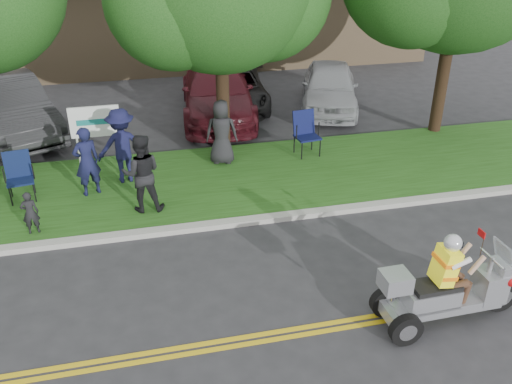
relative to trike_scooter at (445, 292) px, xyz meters
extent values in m
plane|color=#28282B|center=(-2.74, 0.76, -0.59)|extent=(120.00, 120.00, 0.00)
cube|color=gold|center=(-2.74, 0.18, -0.59)|extent=(60.00, 0.10, 0.01)
cube|color=gold|center=(-2.74, 0.34, -0.59)|extent=(60.00, 0.10, 0.01)
cube|color=#A8A89E|center=(-2.74, 3.81, -0.53)|extent=(60.00, 0.25, 0.12)
cube|color=#1F4712|center=(-2.74, 5.96, -0.54)|extent=(60.00, 4.00, 0.10)
cube|color=#9E7F5B|center=(-0.74, 19.76, 1.41)|extent=(18.00, 8.00, 4.00)
cylinder|color=#332114|center=(-2.24, 7.96, 1.51)|extent=(0.36, 0.36, 4.20)
sphere|color=#184413|center=(-3.44, 7.76, 3.53)|extent=(3.36, 3.36, 3.36)
cylinder|color=#332114|center=(4.26, 7.76, 1.79)|extent=(0.36, 0.36, 4.76)
cylinder|color=silver|center=(-6.14, 7.36, -0.04)|extent=(0.06, 0.06, 1.10)
cylinder|color=silver|center=(-5.14, 7.36, -0.04)|extent=(0.06, 0.06, 1.10)
cube|color=white|center=(-5.64, 7.36, 0.76)|extent=(1.25, 0.06, 0.80)
cylinder|color=black|center=(1.12, 0.02, -0.30)|extent=(0.59, 0.15, 0.59)
cylinder|color=black|center=(-0.83, -0.37, -0.32)|extent=(0.55, 0.16, 0.55)
cylinder|color=black|center=(-0.85, 0.34, -0.32)|extent=(0.55, 0.16, 0.55)
cube|color=#9C9EA5|center=(0.04, 0.00, -0.26)|extent=(1.87, 0.48, 0.18)
cube|color=#9C9EA5|center=(-0.25, 0.00, -0.05)|extent=(0.89, 0.47, 0.34)
cube|color=black|center=(-0.20, 0.00, 0.15)|extent=(0.79, 0.43, 0.10)
cube|color=#9C9EA5|center=(0.83, 0.02, 0.00)|extent=(0.45, 0.48, 0.54)
cube|color=silver|center=(0.97, 0.02, 0.57)|extent=(0.20, 0.45, 0.48)
cube|color=#9C9EA5|center=(-0.94, -0.01, 0.39)|extent=(0.45, 0.42, 0.29)
sphere|color=#B20C0F|center=(1.06, -0.12, 0.17)|extent=(0.22, 0.22, 0.22)
cube|color=yellow|center=(-0.09, 0.00, 0.55)|extent=(0.34, 0.40, 0.64)
sphere|color=silver|center=(-0.03, 0.00, 0.96)|extent=(0.28, 0.28, 0.28)
cylinder|color=black|center=(-7.58, 5.62, -0.25)|extent=(0.03, 0.03, 0.47)
cylinder|color=black|center=(-7.07, 5.70, -0.25)|extent=(0.03, 0.03, 0.47)
cylinder|color=black|center=(-7.65, 6.09, -0.25)|extent=(0.03, 0.03, 0.47)
cylinder|color=black|center=(-7.15, 6.17, -0.25)|extent=(0.03, 0.03, 0.47)
cube|color=#0D183E|center=(-7.36, 5.89, -0.01)|extent=(0.66, 0.62, 0.04)
cube|color=#0D183E|center=(-7.40, 6.15, 0.31)|extent=(0.61, 0.26, 0.63)
cylinder|color=black|center=(-0.37, 6.57, -0.24)|extent=(0.03, 0.03, 0.50)
cylinder|color=black|center=(0.17, 6.64, -0.24)|extent=(0.03, 0.03, 0.50)
cylinder|color=black|center=(-0.44, 7.07, -0.24)|extent=(0.03, 0.03, 0.50)
cylinder|color=black|center=(0.10, 7.14, -0.24)|extent=(0.03, 0.03, 0.50)
cube|color=#0D1240|center=(-0.13, 6.86, 0.02)|extent=(0.69, 0.64, 0.05)
cube|color=#0D1240|center=(-0.17, 7.13, 0.36)|extent=(0.64, 0.27, 0.67)
imported|color=#15173B|center=(-5.84, 5.83, 0.35)|extent=(0.72, 0.60, 1.67)
imported|color=black|center=(-4.62, 4.78, 0.41)|extent=(0.92, 0.75, 1.79)
imported|color=#15163A|center=(-5.02, 6.38, 0.44)|extent=(1.28, 0.83, 1.86)
imported|color=black|center=(-2.49, 6.89, 0.37)|extent=(0.94, 0.72, 1.71)
imported|color=black|center=(-6.95, 4.30, -0.01)|extent=(0.37, 0.27, 0.95)
imported|color=#2A2A2C|center=(-8.24, 10.55, 0.27)|extent=(3.66, 5.50, 1.72)
imported|color=black|center=(-1.24, 11.66, 0.05)|extent=(2.53, 4.78, 1.28)
imported|color=#430F17|center=(-1.94, 10.84, 0.21)|extent=(2.83, 5.74, 1.60)
imported|color=#999BA0|center=(1.88, 10.67, 0.18)|extent=(3.21, 4.87, 1.54)
camera|label=1|loc=(-4.61, -6.16, 5.58)|focal=38.00mm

